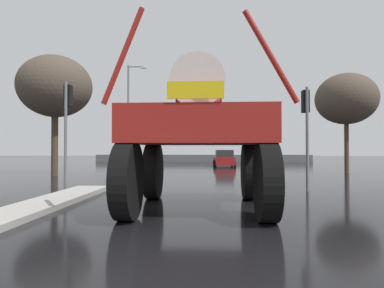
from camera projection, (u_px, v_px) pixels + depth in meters
ground_plane at (196, 174)px, 21.30m from camera, size 120.00×120.00×0.00m
median_island at (2, 218)px, 7.26m from camera, size 1.22×11.52×0.15m
oversize_sprayer at (199, 133)px, 8.93m from camera, size 4.26×5.07×4.66m
sedan_ahead at (224, 159)px, 30.68m from camera, size 1.97×4.15×1.52m
traffic_signal_near_left at (67, 111)px, 13.08m from camera, size 0.24×0.54×4.19m
traffic_signal_near_right at (306, 115)px, 12.61m from camera, size 0.24×0.54×3.90m
traffic_signal_far_left at (160, 136)px, 32.97m from camera, size 0.24×0.55×3.94m
streetlight_far_left at (129, 111)px, 31.23m from camera, size 1.79×0.24×9.45m
bare_tree_left at (55, 87)px, 19.93m from camera, size 4.30×4.30×7.15m
bare_tree_right at (346, 99)px, 22.44m from camera, size 4.02×4.02×6.67m
roadside_barrier at (202, 158)px, 41.60m from camera, size 26.93×0.24×0.90m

